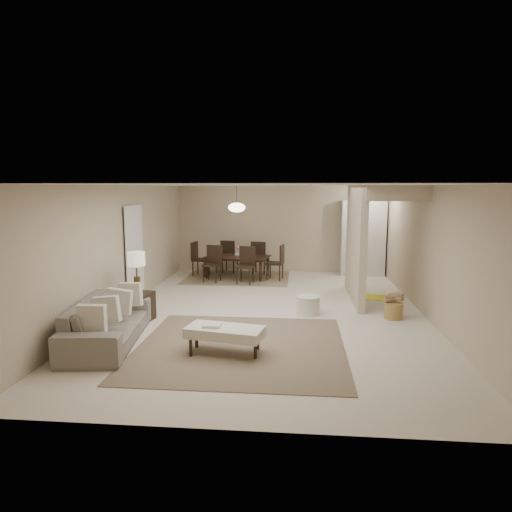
# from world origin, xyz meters

# --- Properties ---
(floor) EXTENTS (9.00, 9.00, 0.00)m
(floor) POSITION_xyz_m (0.00, 0.00, 0.00)
(floor) COLOR beige
(floor) RESTS_ON ground
(ceiling) EXTENTS (9.00, 9.00, 0.00)m
(ceiling) POSITION_xyz_m (0.00, 0.00, 2.50)
(ceiling) COLOR white
(ceiling) RESTS_ON back_wall
(back_wall) EXTENTS (6.00, 0.00, 6.00)m
(back_wall) POSITION_xyz_m (0.00, 4.50, 1.25)
(back_wall) COLOR #BDA98F
(back_wall) RESTS_ON floor
(left_wall) EXTENTS (0.00, 9.00, 9.00)m
(left_wall) POSITION_xyz_m (-3.00, 0.00, 1.25)
(left_wall) COLOR #BDA98F
(left_wall) RESTS_ON floor
(right_wall) EXTENTS (0.00, 9.00, 9.00)m
(right_wall) POSITION_xyz_m (3.00, 0.00, 1.25)
(right_wall) COLOR #BDA98F
(right_wall) RESTS_ON floor
(partition) EXTENTS (0.15, 2.50, 2.50)m
(partition) POSITION_xyz_m (1.80, 1.25, 1.25)
(partition) COLOR #BDA98F
(partition) RESTS_ON floor
(doorway) EXTENTS (0.04, 0.90, 2.04)m
(doorway) POSITION_xyz_m (-2.97, 0.60, 1.02)
(doorway) COLOR black
(doorway) RESTS_ON floor
(pantry_cabinet) EXTENTS (1.20, 0.55, 2.10)m
(pantry_cabinet) POSITION_xyz_m (2.35, 4.15, 1.05)
(pantry_cabinet) COLOR silver
(pantry_cabinet) RESTS_ON floor
(flush_light) EXTENTS (0.44, 0.44, 0.05)m
(flush_light) POSITION_xyz_m (2.30, 3.20, 2.46)
(flush_light) COLOR white
(flush_light) RESTS_ON ceiling
(living_rug) EXTENTS (3.20, 3.20, 0.01)m
(living_rug) POSITION_xyz_m (-0.32, -2.05, 0.01)
(living_rug) COLOR brown
(living_rug) RESTS_ON floor
(sofa) EXTENTS (2.45, 1.22, 0.69)m
(sofa) POSITION_xyz_m (-2.45, -2.05, 0.34)
(sofa) COLOR slate
(sofa) RESTS_ON floor
(ottoman_bench) EXTENTS (1.22, 0.74, 0.41)m
(ottoman_bench) POSITION_xyz_m (-0.52, -2.35, 0.33)
(ottoman_bench) COLOR beige
(ottoman_bench) RESTS_ON living_rug
(side_table) EXTENTS (0.57, 0.57, 0.53)m
(side_table) POSITION_xyz_m (-2.40, -0.82, 0.27)
(side_table) COLOR black
(side_table) RESTS_ON floor
(table_lamp) EXTENTS (0.32, 0.32, 0.76)m
(table_lamp) POSITION_xyz_m (-2.40, -0.82, 1.09)
(table_lamp) COLOR #4B3920
(table_lamp) RESTS_ON side_table
(round_pouf) EXTENTS (0.46, 0.46, 0.36)m
(round_pouf) POSITION_xyz_m (0.76, -0.10, 0.18)
(round_pouf) COLOR beige
(round_pouf) RESTS_ON floor
(wicker_basket) EXTENTS (0.46, 0.46, 0.30)m
(wicker_basket) POSITION_xyz_m (2.36, -0.25, 0.15)
(wicker_basket) COLOR olive
(wicker_basket) RESTS_ON floor
(dining_rug) EXTENTS (2.80, 2.10, 0.01)m
(dining_rug) POSITION_xyz_m (-1.11, 3.36, 0.01)
(dining_rug) COLOR #7D694D
(dining_rug) RESTS_ON floor
(dining_table) EXTENTS (1.83, 1.24, 0.59)m
(dining_table) POSITION_xyz_m (-1.11, 3.36, 0.30)
(dining_table) COLOR black
(dining_table) RESTS_ON dining_rug
(dining_chairs) EXTENTS (2.58, 2.06, 0.95)m
(dining_chairs) POSITION_xyz_m (-1.11, 3.36, 0.48)
(dining_chairs) COLOR black
(dining_chairs) RESTS_ON dining_rug
(vase) EXTENTS (0.15, 0.15, 0.14)m
(vase) POSITION_xyz_m (-1.11, 3.36, 0.66)
(vase) COLOR white
(vase) RESTS_ON dining_table
(yellow_mat) EXTENTS (0.94, 0.66, 0.01)m
(yellow_mat) POSITION_xyz_m (2.28, 1.41, 0.01)
(yellow_mat) COLOR yellow
(yellow_mat) RESTS_ON floor
(pendant_light) EXTENTS (0.46, 0.46, 0.71)m
(pendant_light) POSITION_xyz_m (-1.11, 3.36, 1.92)
(pendant_light) COLOR #4B3920
(pendant_light) RESTS_ON ceiling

